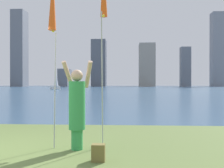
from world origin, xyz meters
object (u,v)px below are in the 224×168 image
Objects in this scene: kite_flag_left at (53,3)px; bag at (98,153)px; sailboat_5 at (56,81)px; person at (77,106)px.

kite_flag_left is 12.46× the size of bag.
sailboat_5 reaches higher than kite_flag_left.
person is 0.38× the size of sailboat_5.
person is 6.09× the size of bag.
person is 0.49× the size of kite_flag_left.
kite_flag_left is at bearing -75.31° from sailboat_5.
person is at bearing 122.31° from bag.
person reaches higher than bag.
bag is at bearing -43.13° from person.
sailboat_5 reaches higher than person.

